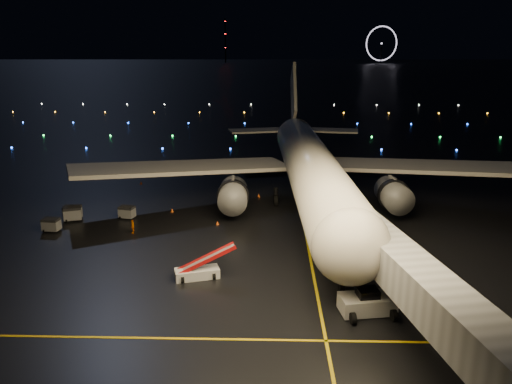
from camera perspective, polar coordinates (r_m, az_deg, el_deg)
ground at (r=342.93m, az=0.29°, el=12.61°), size 2000.00×2000.00×0.00m
lane_centre at (r=60.96m, az=5.50°, el=-3.77°), size 0.25×80.00×0.02m
lane_cross at (r=40.31m, az=-17.77°, el=-15.53°), size 60.00×0.25×0.02m
airliner at (r=68.78m, az=6.05°, el=6.34°), size 66.57×63.48×18.22m
pushback_tug at (r=42.13m, az=12.59°, el=-12.04°), size 4.69×2.97×2.08m
belt_loader at (r=47.02m, az=-6.79°, el=-8.11°), size 6.20×3.25×2.90m
crew_c at (r=59.59m, az=-13.90°, el=-3.84°), size 0.51×1.00×1.63m
safety_cone_0 at (r=60.97m, az=-4.43°, el=-3.52°), size 0.50×0.50×0.46m
safety_cone_1 at (r=71.99m, az=0.33°, el=-0.37°), size 0.51×0.51×0.50m
safety_cone_2 at (r=66.35m, az=-9.57°, el=-2.05°), size 0.48×0.48×0.49m
safety_cone_3 at (r=80.89m, az=-13.00°, el=1.04°), size 0.48×0.48×0.47m
ferris_wheel at (r=779.32m, az=14.15°, el=15.99°), size 49.33×16.80×52.00m
radio_mast at (r=785.23m, az=-3.52°, el=16.86°), size 1.80×1.80×64.00m
taxiway_lights at (r=149.82m, az=-1.42°, el=8.21°), size 164.00×92.00×0.36m
baggage_cart_0 at (r=64.89m, az=-14.53°, el=-2.27°), size 2.08×1.67×1.56m
baggage_cart_1 at (r=63.12m, az=-22.35°, el=-3.50°), size 1.98×1.47×1.58m
baggage_cart_2 at (r=66.42m, az=-20.23°, el=-2.26°), size 2.16×1.59×1.75m
baggage_cart_3 at (r=66.04m, az=-20.25°, el=-2.34°), size 2.49×2.13×1.79m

